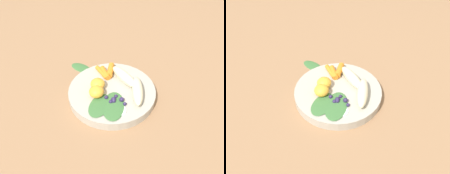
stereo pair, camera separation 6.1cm
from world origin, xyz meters
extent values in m
plane|color=#99704C|center=(0.00, 0.00, 0.00)|extent=(2.40, 2.40, 0.00)
cylinder|color=#B2AD9E|center=(0.00, 0.00, 0.01)|extent=(0.27, 0.27, 0.03)
ellipsoid|color=beige|center=(-0.05, -0.03, 0.05)|extent=(0.07, 0.12, 0.03)
ellipsoid|color=beige|center=(-0.06, 0.05, 0.05)|extent=(0.07, 0.12, 0.03)
ellipsoid|color=#F4A833|center=(0.05, 0.01, 0.05)|extent=(0.04, 0.04, 0.03)
ellipsoid|color=#F4A833|center=(0.04, -0.02, 0.05)|extent=(0.04, 0.04, 0.03)
cylinder|color=orange|center=(-0.02, -0.08, 0.04)|extent=(0.04, 0.06, 0.02)
cylinder|color=orange|center=(0.00, -0.07, 0.04)|extent=(0.02, 0.06, 0.02)
cylinder|color=orange|center=(0.01, -0.08, 0.04)|extent=(0.03, 0.07, 0.01)
sphere|color=#2D234C|center=(0.01, 0.05, 0.04)|extent=(0.01, 0.01, 0.01)
sphere|color=#2D234C|center=(0.00, 0.04, 0.03)|extent=(0.01, 0.01, 0.01)
sphere|color=#2D234C|center=(-0.01, 0.06, 0.04)|extent=(0.01, 0.01, 0.01)
sphere|color=#2D234C|center=(0.01, 0.05, 0.04)|extent=(0.01, 0.01, 0.01)
sphere|color=#2D234C|center=(0.02, 0.05, 0.03)|extent=(0.01, 0.01, 0.01)
sphere|color=#2D234C|center=(0.03, 0.03, 0.03)|extent=(0.01, 0.01, 0.01)
sphere|color=#2D234C|center=(-0.01, 0.07, 0.03)|extent=(0.01, 0.01, 0.01)
cylinder|color=white|center=(0.01, 0.09, 0.03)|extent=(0.04, 0.04, 0.00)
ellipsoid|color=#3D7038|center=(0.05, 0.05, 0.03)|extent=(0.10, 0.11, 0.01)
ellipsoid|color=#3D7038|center=(0.02, 0.07, 0.03)|extent=(0.10, 0.13, 0.01)
ellipsoid|color=#3D7038|center=(0.06, -0.17, 0.00)|extent=(0.09, 0.10, 0.01)
camera|label=1|loc=(0.15, 0.47, 0.50)|focal=35.48mm
camera|label=2|loc=(0.10, 0.49, 0.50)|focal=35.48mm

